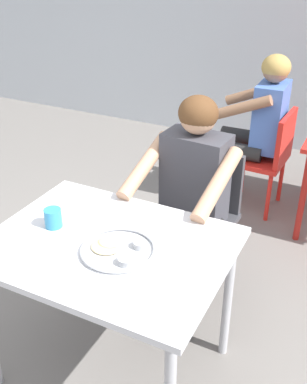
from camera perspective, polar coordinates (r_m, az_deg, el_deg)
The scene contains 8 objects.
ground_plane at distance 2.51m, azimuth -6.21°, elevation -21.40°, with size 12.00×12.00×0.05m, color slate.
table_foreground at distance 2.04m, azimuth -5.56°, elevation -8.25°, with size 1.03×0.79×0.75m.
thali_tray at distance 1.93m, azimuth -4.38°, elevation -7.10°, with size 0.31×0.31×0.03m.
drinking_cup at distance 2.12m, azimuth -12.28°, elevation -3.09°, with size 0.08×0.08×0.09m.
chair_foreground at distance 2.73m, azimuth 6.01°, elevation -2.18°, with size 0.43×0.44×0.84m.
diner_foreground at distance 2.44m, azimuth 4.16°, elevation 0.25°, with size 0.52×0.57×1.22m.
chair_red_left at distance 3.61m, azimuth 13.98°, elevation 4.61°, with size 0.42×0.44×0.80m.
patron_background at distance 3.59m, azimuth 12.67°, elevation 8.88°, with size 0.56×0.50×1.19m.
Camera 1 is at (0.94, -1.31, 1.89)m, focal length 43.26 mm.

